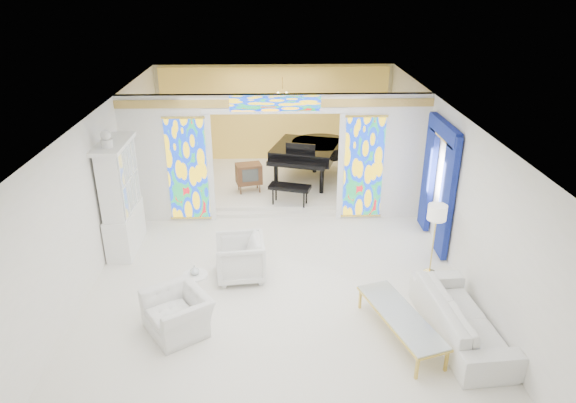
{
  "coord_description": "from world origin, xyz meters",
  "views": [
    {
      "loc": [
        -0.05,
        -9.21,
        5.42
      ],
      "look_at": [
        0.23,
        0.2,
        1.22
      ],
      "focal_mm": 32.0,
      "sensor_mm": 36.0,
      "label": 1
    }
  ],
  "objects_px": {
    "armchair_left": "(178,313)",
    "sofa": "(462,317)",
    "grand_piano": "(312,150)",
    "tv_console": "(249,174)",
    "china_cabinet": "(121,198)",
    "armchair_right": "(240,258)",
    "coffee_table": "(401,316)"
  },
  "relations": [
    {
      "from": "armchair_left",
      "to": "sofa",
      "type": "relative_size",
      "value": 0.43
    },
    {
      "from": "grand_piano",
      "to": "tv_console",
      "type": "distance_m",
      "value": 1.91
    },
    {
      "from": "armchair_left",
      "to": "sofa",
      "type": "height_order",
      "value": "sofa"
    },
    {
      "from": "china_cabinet",
      "to": "sofa",
      "type": "height_order",
      "value": "china_cabinet"
    },
    {
      "from": "armchair_right",
      "to": "china_cabinet",
      "type": "bearing_deg",
      "value": -122.42
    },
    {
      "from": "sofa",
      "to": "coffee_table",
      "type": "height_order",
      "value": "sofa"
    },
    {
      "from": "china_cabinet",
      "to": "armchair_right",
      "type": "bearing_deg",
      "value": -26.36
    },
    {
      "from": "sofa",
      "to": "china_cabinet",
      "type": "bearing_deg",
      "value": 58.49
    },
    {
      "from": "china_cabinet",
      "to": "armchair_right",
      "type": "height_order",
      "value": "china_cabinet"
    },
    {
      "from": "armchair_left",
      "to": "coffee_table",
      "type": "xyz_separation_m",
      "value": [
        3.6,
        -0.29,
        0.06
      ]
    },
    {
      "from": "tv_console",
      "to": "armchair_right",
      "type": "bearing_deg",
      "value": -103.57
    },
    {
      "from": "china_cabinet",
      "to": "sofa",
      "type": "bearing_deg",
      "value": -26.75
    },
    {
      "from": "armchair_right",
      "to": "grand_piano",
      "type": "xyz_separation_m",
      "value": [
        1.72,
        4.69,
        0.6
      ]
    },
    {
      "from": "armchair_left",
      "to": "armchair_right",
      "type": "relative_size",
      "value": 1.13
    },
    {
      "from": "armchair_right",
      "to": "grand_piano",
      "type": "bearing_deg",
      "value": 153.83
    },
    {
      "from": "armchair_left",
      "to": "armchair_right",
      "type": "xyz_separation_m",
      "value": [
        0.93,
        1.6,
        0.08
      ]
    },
    {
      "from": "armchair_left",
      "to": "coffee_table",
      "type": "bearing_deg",
      "value": 51.02
    },
    {
      "from": "armchair_left",
      "to": "coffee_table",
      "type": "relative_size",
      "value": 0.51
    },
    {
      "from": "armchair_right",
      "to": "coffee_table",
      "type": "distance_m",
      "value": 3.27
    },
    {
      "from": "coffee_table",
      "to": "tv_console",
      "type": "relative_size",
      "value": 2.73
    },
    {
      "from": "tv_console",
      "to": "china_cabinet",
      "type": "bearing_deg",
      "value": -146.89
    },
    {
      "from": "coffee_table",
      "to": "grand_piano",
      "type": "height_order",
      "value": "grand_piano"
    },
    {
      "from": "coffee_table",
      "to": "china_cabinet",
      "type": "bearing_deg",
      "value": 148.84
    },
    {
      "from": "sofa",
      "to": "tv_console",
      "type": "height_order",
      "value": "tv_console"
    },
    {
      "from": "sofa",
      "to": "coffee_table",
      "type": "relative_size",
      "value": 1.16
    },
    {
      "from": "sofa",
      "to": "grand_piano",
      "type": "distance_m",
      "value": 6.88
    },
    {
      "from": "armchair_right",
      "to": "sofa",
      "type": "bearing_deg",
      "value": 56.92
    },
    {
      "from": "armchair_left",
      "to": "sofa",
      "type": "bearing_deg",
      "value": 52.23
    },
    {
      "from": "grand_piano",
      "to": "tv_console",
      "type": "bearing_deg",
      "value": -137.47
    },
    {
      "from": "sofa",
      "to": "tv_console",
      "type": "xyz_separation_m",
      "value": [
        -3.65,
        5.75,
        0.32
      ]
    },
    {
      "from": "grand_piano",
      "to": "armchair_left",
      "type": "bearing_deg",
      "value": -95.99
    },
    {
      "from": "coffee_table",
      "to": "tv_console",
      "type": "bearing_deg",
      "value": 114.67
    }
  ]
}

